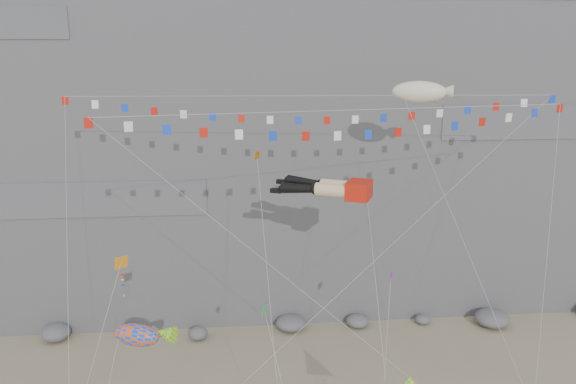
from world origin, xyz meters
name	(u,v)px	position (x,y,z in m)	size (l,w,h in m)	color
cliff	(276,41)	(0.00, 32.00, 25.00)	(80.00, 28.00, 50.00)	slate
talus_boulders	(291,323)	(0.00, 17.00, 0.60)	(60.00, 3.00, 1.20)	slate
legs_kite	(332,188)	(1.76, 7.47, 15.02)	(6.76, 18.02, 21.06)	red
flag_banner_upper	(313,96)	(0.82, 10.15, 20.85)	(33.21, 15.45, 28.88)	red
flag_banner_lower	(354,110)	(2.43, 4.29, 20.41)	(28.76, 9.16, 23.35)	red
harlequin_kite	(121,264)	(-11.30, 3.47, 11.73)	(4.12, 8.36, 14.25)	red
fish_windsock	(137,335)	(-10.00, 0.05, 8.90)	(4.95, 4.64, 9.96)	#F44C0C
blimp_windsock	(419,92)	(8.07, 9.67, 21.09)	(8.34, 12.14, 24.36)	beige
small_kite_a	(257,161)	(-3.13, 6.96, 17.03)	(1.63, 12.87, 21.18)	orange
small_kite_b	(391,280)	(5.15, 4.52, 9.66)	(3.94, 10.83, 14.45)	purple
small_kite_c	(265,313)	(-3.08, 0.32, 9.73)	(3.11, 8.00, 12.50)	green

